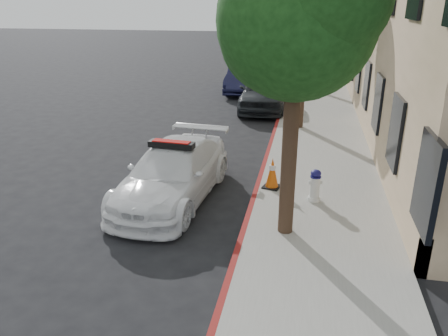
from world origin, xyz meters
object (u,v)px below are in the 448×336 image
at_px(fire_hydrant, 315,186).
at_px(traffic_cone, 272,173).
at_px(police_car, 173,173).
at_px(parked_car_far, 245,77).
at_px(parked_car_mid, 263,91).

height_order(fire_hydrant, traffic_cone, traffic_cone).
xyz_separation_m(police_car, traffic_cone, (2.34, 0.80, -0.13)).
height_order(police_car, fire_hydrant, police_car).
bearing_deg(police_car, fire_hydrant, 7.96).
distance_m(police_car, parked_car_far, 13.63).
height_order(parked_car_mid, fire_hydrant, parked_car_mid).
distance_m(parked_car_mid, fire_hydrant, 9.88).
height_order(police_car, parked_car_mid, parked_car_mid).
relative_size(parked_car_far, traffic_cone, 5.95).
height_order(police_car, traffic_cone, police_car).
relative_size(parked_car_mid, traffic_cone, 6.16).
xyz_separation_m(police_car, fire_hydrant, (3.39, 0.21, -0.14)).
bearing_deg(parked_car_far, fire_hydrant, -75.92).
distance_m(parked_car_far, fire_hydrant, 13.91).
bearing_deg(police_car, traffic_cone, 23.30).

